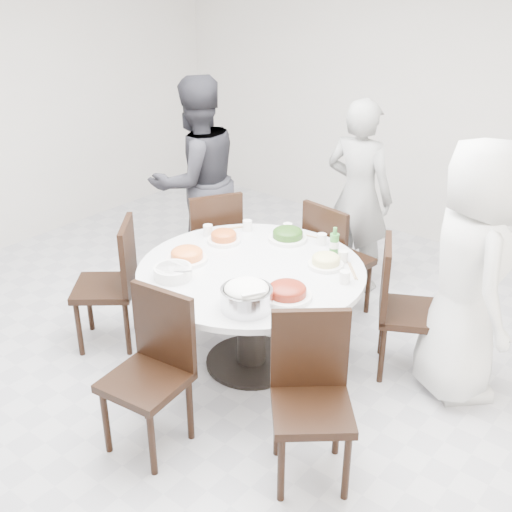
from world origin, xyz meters
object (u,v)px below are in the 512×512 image
Objects in this scene: chair_sw at (104,285)px; diner_right at (468,273)px; chair_ne at (411,310)px; diner_middle at (358,197)px; chair_n at (339,258)px; dining_table at (251,317)px; chair_s at (145,378)px; rice_bowl at (247,299)px; beverage_bottle at (334,242)px; diner_left at (196,181)px; chair_se at (312,407)px; chair_nw at (210,243)px; soup_bowl at (173,272)px.

diner_right reaches higher than chair_sw.
chair_sw is (-1.87, -1.06, 0.00)m from chair_ne.
chair_n is at bearing 104.06° from diner_middle.
dining_table is 1.58× the size of chair_s.
diner_middle is at bearing -65.28° from chair_n.
diner_middle reaches higher than rice_bowl.
diner_middle reaches higher than beverage_bottle.
chair_s is 0.54× the size of diner_left.
chair_ne is at bearing 100.64° from diner_left.
chair_n is 1.98m from chair_s.
dining_table is 1.58× the size of chair_n.
chair_n is 0.67m from beverage_bottle.
chair_n is 1.81m from chair_se.
chair_nw is at bearing 140.89° from rice_bowl.
chair_se is 4.42× the size of beverage_bottle.
chair_sw is at bearing -144.73° from beverage_bottle.
diner_right is 7.87× the size of beverage_bottle.
diner_middle is at bearing 101.42° from rice_bowl.
chair_se is (1.92, -0.17, 0.00)m from chair_sw.
chair_ne is 3.91× the size of soup_bowl.
chair_nw is 1.01m from chair_sw.
chair_sw is at bearing -178.69° from rice_bowl.
diner_right is 5.58× the size of rice_bowl.
rice_bowl is (1.55, -1.20, -0.06)m from diner_left.
diner_left is at bearing 118.69° from chair_s.
rice_bowl is at bearing 67.41° from diner_left.
soup_bowl is at bearing 82.08° from diner_right.
chair_s and chair_se have the same top height.
chair_nw reaches higher than dining_table.
chair_nw reaches higher than soup_bowl.
diner_right is (0.27, 1.26, 0.37)m from chair_se.
dining_table is 1.10m from chair_sw.
chair_nw is 1.28m from beverage_bottle.
soup_bowl is 1.13× the size of beverage_bottle.
diner_middle is at bearing 74.57° from chair_se.
diner_left is (-2.16, 1.40, 0.40)m from chair_se.
soup_bowl is at bearing 129.56° from chair_se.
chair_ne is (0.87, 0.61, 0.10)m from dining_table.
diner_right reaches higher than chair_s.
chair_n and chair_se have the same top height.
chair_nw is at bearing 63.27° from chair_ne.
diner_middle is (-1.00, 2.09, 0.33)m from chair_se.
diner_middle is at bearing 111.99° from beverage_bottle.
diner_middle is 1.06m from beverage_bottle.
diner_left is 1.59m from beverage_bottle.
chair_sw is at bearing -155.77° from dining_table.
diner_left is (-1.24, 0.78, 0.50)m from dining_table.
chair_sw is at bearing 60.78° from chair_n.
diner_middle reaches higher than dining_table.
diner_middle is at bearing 92.80° from dining_table.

